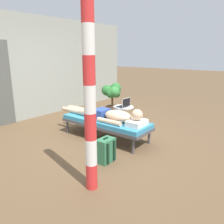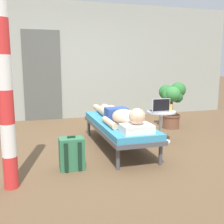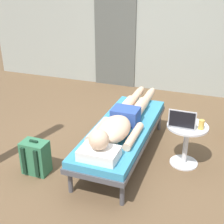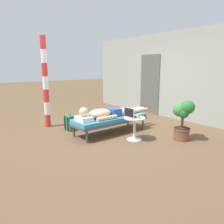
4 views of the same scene
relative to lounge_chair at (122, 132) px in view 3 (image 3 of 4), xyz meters
The scene contains 9 objects.
ground_plane 0.36m from the lounge_chair, 153.79° to the left, with size 40.00×40.00×0.00m, color brown.
house_wall_back 2.83m from the lounge_chair, 90.00° to the left, with size 7.60×0.20×2.70m, color #999E93.
house_door_panel 2.81m from the lounge_chair, 111.67° to the left, with size 0.84×0.03×2.04m, color #545651.
lounge_chair is the anchor object (origin of this frame).
person_reclining 0.19m from the lounge_chair, 90.00° to the right, with size 0.53×2.17×0.32m.
side_table 0.77m from the lounge_chair, ahead, with size 0.48×0.48×0.52m.
laptop 0.75m from the lounge_chair, ahead, with size 0.31×0.24×0.23m.
drink_glass 0.95m from the lounge_chair, ahead, with size 0.06×0.06×0.11m, color gold.
backpack 1.08m from the lounge_chair, 140.71° to the right, with size 0.30×0.26×0.42m.
Camera 3 is at (1.13, -3.26, 2.15)m, focal length 49.49 mm.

